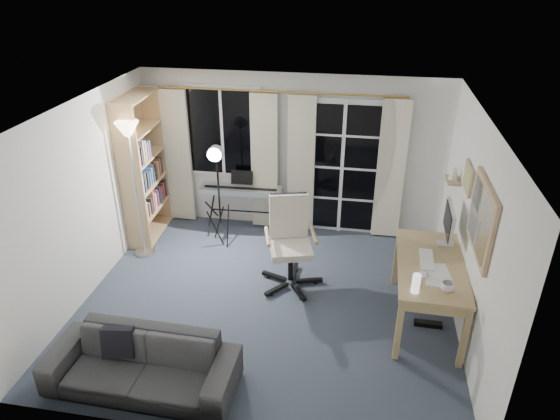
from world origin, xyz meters
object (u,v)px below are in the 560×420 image
object	(u,v)px
mug	(447,286)
sofa	(140,357)
keyboard_piano	(241,191)
bookshelf	(141,172)
monitor	(449,222)
office_chair	(290,234)
torchiere_lamp	(130,150)
studio_light	(216,165)
desk	(430,271)

from	to	relation	value
mug	sofa	xyz separation A→B (m)	(-2.94, -1.01, -0.49)
keyboard_piano	mug	size ratio (longest dim) A/B	9.57
bookshelf	monitor	distance (m)	4.31
office_chair	mug	distance (m)	2.08
bookshelf	mug	size ratio (longest dim) A/B	16.70
torchiere_lamp	monitor	size ratio (longest dim) A/B	3.43
studio_light	office_chair	bearing A→B (deg)	-33.07
bookshelf	studio_light	bearing A→B (deg)	-9.19
torchiere_lamp	mug	xyz separation A→B (m)	(3.94, -1.34, -0.72)
monitor	desk	bearing A→B (deg)	-112.37
keyboard_piano	sofa	distance (m)	3.27
bookshelf	sofa	size ratio (longest dim) A/B	1.15
studio_light	mug	bearing A→B (deg)	-32.57
office_chair	mug	world-z (taller)	office_chair
mug	torchiere_lamp	bearing A→B (deg)	161.23
monitor	bookshelf	bearing A→B (deg)	168.57
sofa	desk	bearing A→B (deg)	29.28
torchiere_lamp	office_chair	distance (m)	2.35
keyboard_piano	torchiere_lamp	bearing A→B (deg)	-145.73
mug	keyboard_piano	bearing A→B (deg)	140.45
keyboard_piano	sofa	bearing A→B (deg)	-95.81
office_chair	sofa	bearing A→B (deg)	-134.71
bookshelf	studio_light	distance (m)	1.22
desk	studio_light	bearing A→B (deg)	157.29
office_chair	mug	size ratio (longest dim) A/B	9.11
mug	sofa	size ratio (longest dim) A/B	0.07
studio_light	office_chair	xyz separation A→B (m)	(1.13, -0.69, -0.58)
bookshelf	mug	xyz separation A→B (m)	(4.11, -1.89, -0.17)
monitor	mug	bearing A→B (deg)	-94.59
mug	bookshelf	bearing A→B (deg)	155.28
office_chair	monitor	xyz separation A→B (m)	(1.88, -0.11, 0.40)
keyboard_piano	desk	distance (m)	3.14
studio_light	monitor	bearing A→B (deg)	-16.48
studio_light	sofa	size ratio (longest dim) A/B	0.84
studio_light	office_chair	size ratio (longest dim) A/B	1.34
keyboard_piano	studio_light	bearing A→B (deg)	-114.85
bookshelf	keyboard_piano	size ratio (longest dim) A/B	1.74
keyboard_piano	monitor	xyz separation A→B (m)	(2.81, -1.29, 0.41)
keyboard_piano	mug	world-z (taller)	keyboard_piano
keyboard_piano	studio_light	size ratio (longest dim) A/B	0.78
keyboard_piano	desk	xyz separation A→B (m)	(2.61, -1.74, 0.02)
desk	monitor	world-z (taller)	monitor
office_chair	desk	world-z (taller)	office_chair
keyboard_piano	sofa	xyz separation A→B (m)	(-0.23, -3.25, -0.31)
monitor	office_chair	bearing A→B (deg)	177.94
torchiere_lamp	keyboard_piano	xyz separation A→B (m)	(1.23, 0.90, -0.90)
monitor	mug	distance (m)	0.98
studio_light	office_chair	world-z (taller)	studio_light
bookshelf	keyboard_piano	distance (m)	1.48
desk	bookshelf	bearing A→B (deg)	162.05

